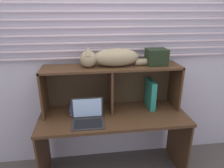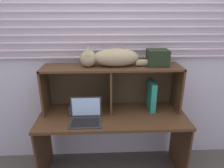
{
  "view_description": "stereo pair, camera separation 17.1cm",
  "coord_description": "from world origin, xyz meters",
  "px_view_note": "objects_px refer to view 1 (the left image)",
  "views": [
    {
      "loc": [
        -0.26,
        -1.58,
        1.74
      ],
      "look_at": [
        0.0,
        0.34,
        1.01
      ],
      "focal_mm": 32.37,
      "sensor_mm": 36.0,
      "label": 1
    },
    {
      "loc": [
        -0.09,
        -1.6,
        1.74
      ],
      "look_at": [
        0.0,
        0.34,
        1.01
      ],
      "focal_mm": 32.37,
      "sensor_mm": 36.0,
      "label": 2
    }
  ],
  "objects_px": {
    "cat": "(111,58)",
    "book_stack": "(79,108)",
    "laptop": "(88,117)",
    "binder_upright": "(150,94)",
    "storage_box": "(156,57)"
  },
  "relations": [
    {
      "from": "cat",
      "to": "laptop",
      "type": "height_order",
      "value": "cat"
    },
    {
      "from": "storage_box",
      "to": "book_stack",
      "type": "bearing_deg",
      "value": 179.86
    },
    {
      "from": "cat",
      "to": "storage_box",
      "type": "bearing_deg",
      "value": 0.0
    },
    {
      "from": "cat",
      "to": "book_stack",
      "type": "bearing_deg",
      "value": 179.66
    },
    {
      "from": "laptop",
      "to": "binder_upright",
      "type": "height_order",
      "value": "binder_upright"
    },
    {
      "from": "cat",
      "to": "laptop",
      "type": "xyz_separation_m",
      "value": [
        -0.25,
        -0.23,
        -0.52
      ]
    },
    {
      "from": "binder_upright",
      "to": "book_stack",
      "type": "relative_size",
      "value": 1.23
    },
    {
      "from": "laptop",
      "to": "binder_upright",
      "type": "distance_m",
      "value": 0.73
    },
    {
      "from": "laptop",
      "to": "cat",
      "type": "bearing_deg",
      "value": 42.26
    },
    {
      "from": "binder_upright",
      "to": "cat",
      "type": "bearing_deg",
      "value": -180.0
    },
    {
      "from": "storage_box",
      "to": "binder_upright",
      "type": "bearing_deg",
      "value": 180.0
    },
    {
      "from": "binder_upright",
      "to": "book_stack",
      "type": "height_order",
      "value": "binder_upright"
    },
    {
      "from": "laptop",
      "to": "book_stack",
      "type": "bearing_deg",
      "value": 110.03
    },
    {
      "from": "cat",
      "to": "binder_upright",
      "type": "xyz_separation_m",
      "value": [
        0.43,
        0.0,
        -0.41
      ]
    },
    {
      "from": "cat",
      "to": "binder_upright",
      "type": "relative_size",
      "value": 2.47
    }
  ]
}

